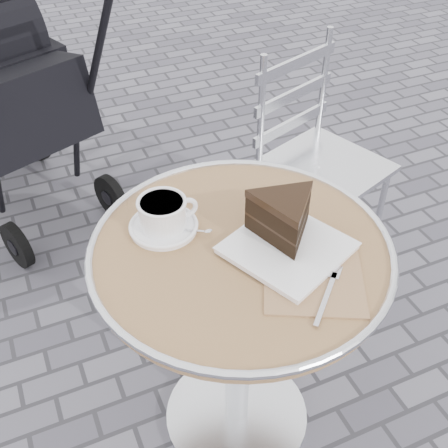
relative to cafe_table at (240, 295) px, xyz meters
name	(u,v)px	position (x,y,z in m)	size (l,w,h in m)	color
ground	(236,417)	(0.00, 0.00, -0.57)	(80.00, 80.00, 0.00)	slate
cafe_table	(240,295)	(0.00, 0.00, 0.00)	(0.72, 0.72, 0.74)	silver
cappuccino_set	(164,217)	(-0.14, 0.13, 0.20)	(0.18, 0.16, 0.08)	white
cake_plate_set	(286,224)	(0.10, -0.03, 0.22)	(0.31, 0.40, 0.13)	#9C7255
bistro_chair	(307,136)	(0.56, 0.63, -0.02)	(0.51, 0.51, 0.88)	silver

